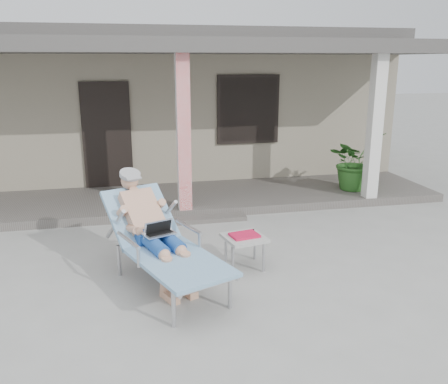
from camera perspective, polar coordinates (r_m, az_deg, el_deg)
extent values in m
plane|color=#9E9E99|center=(6.36, -2.06, -9.02)|extent=(60.00, 60.00, 0.00)
cube|color=#9D957C|center=(12.29, -7.56, 10.10)|extent=(10.00, 5.00, 3.00)
cube|color=#474442|center=(12.24, -7.85, 17.80)|extent=(10.40, 5.40, 0.30)
cube|color=black|center=(9.78, -13.89, 6.62)|extent=(0.95, 0.06, 2.10)
cube|color=black|center=(10.05, 2.92, 9.88)|extent=(1.20, 0.06, 1.30)
cube|color=black|center=(10.05, 2.93, 9.87)|extent=(1.32, 0.05, 1.42)
cube|color=#605B56|center=(9.12, -5.39, -0.86)|extent=(10.00, 2.00, 0.15)
cube|color=red|center=(8.00, -4.90, 6.96)|extent=(0.22, 0.22, 2.61)
cube|color=silver|center=(9.12, 17.67, 7.35)|extent=(0.22, 0.22, 2.61)
cube|color=#474442|center=(8.75, -5.87, 17.04)|extent=(10.00, 2.30, 0.24)
cube|color=#605B56|center=(8.04, -4.39, -3.39)|extent=(2.00, 0.30, 0.07)
cylinder|color=#B7B7BC|center=(4.98, -6.07, -13.83)|extent=(0.05, 0.05, 0.41)
cylinder|color=#B7B7BC|center=(5.30, 0.72, -11.84)|extent=(0.05, 0.05, 0.41)
cylinder|color=#B7B7BC|center=(6.18, -12.51, -8.06)|extent=(0.05, 0.05, 0.41)
cylinder|color=#B7B7BC|center=(6.44, -6.73, -6.80)|extent=(0.05, 0.05, 0.41)
cube|color=#B7B7BC|center=(5.44, -5.50, -8.55)|extent=(1.14, 1.51, 0.03)
cube|color=#7FA0C5|center=(5.43, -5.51, -8.29)|extent=(1.26, 1.59, 0.04)
cube|color=#B7B7BC|center=(6.18, -9.95, -3.15)|extent=(0.88, 0.85, 0.54)
cube|color=#7FA0C5|center=(6.16, -9.97, -2.82)|extent=(1.01, 0.97, 0.62)
cylinder|color=#9B9A9D|center=(6.31, -11.36, 2.16)|extent=(0.35, 0.35, 0.14)
cube|color=silver|center=(5.76, -7.86, -4.93)|extent=(0.44, 0.38, 0.26)
cube|color=#AAAAA5|center=(6.22, 2.47, -5.52)|extent=(0.60, 0.60, 0.04)
cylinder|color=#B7B7BC|center=(6.07, 1.05, -8.23)|extent=(0.04, 0.04, 0.39)
cylinder|color=#B7B7BC|center=(6.17, 4.78, -7.88)|extent=(0.04, 0.04, 0.39)
cylinder|color=#B7B7BC|center=(6.44, 0.22, -6.80)|extent=(0.04, 0.04, 0.39)
cylinder|color=#B7B7BC|center=(6.53, 3.74, -6.50)|extent=(0.04, 0.04, 0.39)
cube|color=red|center=(6.21, 2.48, -5.21)|extent=(0.40, 0.33, 0.03)
cube|color=black|center=(6.33, 2.17, -4.84)|extent=(0.35, 0.09, 0.04)
imported|color=#26591E|center=(9.74, 15.43, 3.63)|extent=(1.30, 1.23, 1.14)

